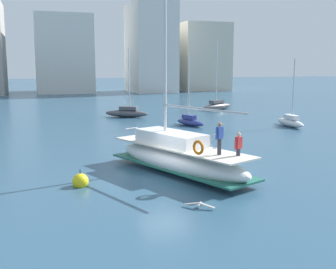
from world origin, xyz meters
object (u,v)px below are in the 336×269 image
(main_sailboat, at_px, (178,156))
(moored_cutter_left, at_px, (190,121))
(moored_sloop_near, at_px, (218,105))
(mooring_buoy, at_px, (80,181))
(moored_catamaran, at_px, (127,112))
(seagull, at_px, (200,205))
(moored_cutter_right, at_px, (290,121))

(main_sailboat, xyz_separation_m, moored_cutter_left, (7.12, 16.90, -0.43))
(moored_sloop_near, xyz_separation_m, moored_cutter_left, (-8.92, -13.02, -0.13))
(moored_cutter_left, bearing_deg, mooring_buoy, -124.87)
(mooring_buoy, bearing_deg, main_sailboat, 10.20)
(moored_catamaran, relative_size, seagull, 7.18)
(moored_cutter_left, distance_m, seagull, 23.98)
(mooring_buoy, bearing_deg, moored_cutter_right, 33.85)
(moored_catamaran, bearing_deg, main_sailboat, -96.04)
(moored_catamaran, bearing_deg, moored_sloop_near, 17.91)
(main_sailboat, bearing_deg, mooring_buoy, -169.80)
(seagull, xyz_separation_m, mooring_buoy, (-4.26, 4.67, 0.09))
(moored_cutter_left, bearing_deg, moored_cutter_right, -21.20)
(main_sailboat, relative_size, moored_sloop_near, 1.45)
(main_sailboat, height_order, moored_sloop_near, main_sailboat)
(moored_sloop_near, relative_size, mooring_buoy, 9.10)
(moored_sloop_near, relative_size, seagull, 8.36)
(moored_catamaran, xyz_separation_m, seagull, (-3.77, -31.24, -0.41))
(moored_sloop_near, height_order, moored_cutter_right, moored_sloop_near)
(moored_sloop_near, height_order, moored_catamaran, moored_sloop_near)
(main_sailboat, bearing_deg, moored_catamaran, 83.96)
(main_sailboat, xyz_separation_m, moored_sloop_near, (16.04, 29.92, -0.30))
(moored_cutter_left, relative_size, seagull, 6.31)
(mooring_buoy, bearing_deg, moored_cutter_left, 55.13)
(moored_catamaran, relative_size, moored_cutter_right, 1.20)
(mooring_buoy, bearing_deg, seagull, -47.67)
(moored_cutter_right, distance_m, seagull, 25.65)
(moored_sloop_near, xyz_separation_m, seagull, (-17.10, -35.55, -0.46))
(seagull, distance_m, mooring_buoy, 6.32)
(moored_cutter_right, relative_size, seagull, 5.98)
(main_sailboat, relative_size, moored_cutter_left, 1.92)
(moored_cutter_left, relative_size, mooring_buoy, 6.87)
(main_sailboat, height_order, seagull, main_sailboat)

